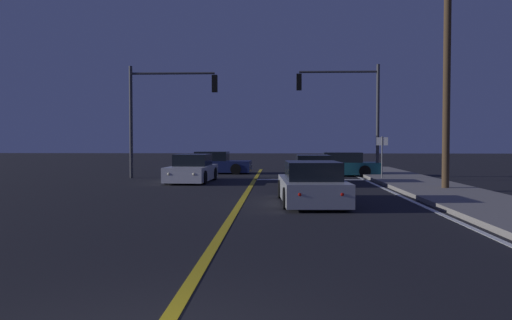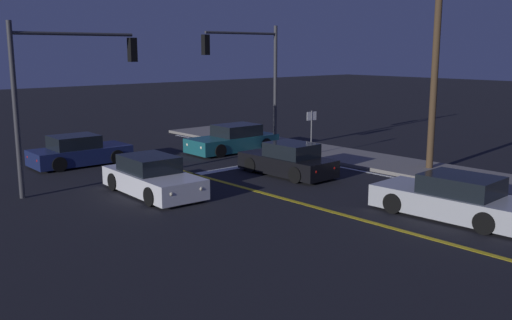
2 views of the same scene
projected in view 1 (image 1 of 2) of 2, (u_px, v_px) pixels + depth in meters
sidewalk_right at (480, 202)px, 16.19m from camera, size 3.20×42.41×0.15m
lane_line_center at (240, 203)px, 16.51m from camera, size 0.20×40.06×0.01m
lane_line_edge_right at (419, 204)px, 16.27m from camera, size 0.16×40.06×0.01m
stop_bar at (312, 180)px, 26.65m from camera, size 5.85×0.50×0.01m
car_side_waiting_silver at (312, 185)px, 16.52m from camera, size 2.14×4.79×1.34m
car_parked_curb_white at (192, 170)px, 25.33m from camera, size 2.08×4.50×1.34m
car_following_oncoming_teal at (338, 166)px, 29.73m from camera, size 4.69×2.08×1.34m
car_lead_oncoming_black at (312, 171)px, 24.10m from camera, size 1.84×4.21×1.34m
car_distant_tail_navy at (215, 164)px, 31.91m from camera, size 4.31×2.06×1.34m
traffic_signal_near_right at (349, 102)px, 28.71m from camera, size 4.55×0.28×6.18m
traffic_signal_far_left at (162, 103)px, 27.75m from camera, size 4.72×0.28×5.96m
utility_pole_right at (447, 66)px, 20.32m from camera, size 1.81×0.28×9.32m
street_sign_corner at (382, 151)px, 25.95m from camera, size 0.56×0.10×2.22m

